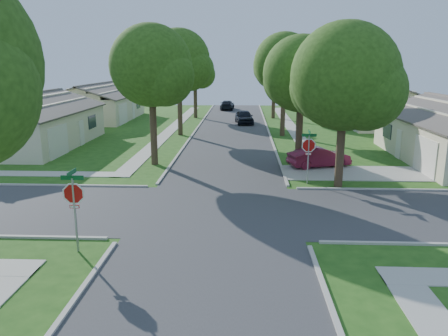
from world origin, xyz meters
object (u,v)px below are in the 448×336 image
at_px(tree_e_near, 302,77).
at_px(car_driveway, 319,157).
at_px(house_nw_far, 98,106).
at_px(tree_w_far, 195,71).
at_px(tree_e_mid, 285,66).
at_px(house_nw_near, 29,127).
at_px(stop_sign_ne, 309,148).
at_px(tree_w_mid, 179,63).
at_px(tree_ne_corner, 346,82).
at_px(house_ne_far, 381,110).
at_px(tree_e_far, 275,67).
at_px(car_curb_east, 244,117).
at_px(car_curb_west, 227,105).
at_px(stop_sign_sw, 74,197).
at_px(tree_w_near, 152,70).

height_order(tree_e_near, car_driveway, tree_e_near).
distance_m(tree_e_near, house_nw_far, 31.24).
bearing_deg(tree_w_far, car_driveway, -67.17).
bearing_deg(tree_e_mid, house_nw_near, -163.85).
xyz_separation_m(stop_sign_ne, car_driveway, (1.30, 4.00, -1.37)).
height_order(tree_w_mid, tree_ne_corner, tree_w_mid).
xyz_separation_m(tree_w_mid, tree_ne_corner, (11.00, -16.80, -0.90)).
bearing_deg(house_ne_far, tree_e_far, 155.97).
height_order(car_driveway, car_curb_east, car_curb_east).
height_order(tree_ne_corner, car_curb_east, tree_ne_corner).
bearing_deg(car_curb_west, car_driveway, 103.94).
height_order(stop_sign_sw, house_ne_far, house_ne_far).
xyz_separation_m(tree_w_mid, tree_w_far, (-0.01, 13.00, -0.98)).
bearing_deg(tree_ne_corner, tree_e_far, 93.09).
bearing_deg(stop_sign_sw, house_ne_far, 58.45).
bearing_deg(car_curb_east, car_driveway, -83.74).
distance_m(tree_e_near, car_curb_east, 20.87).
xyz_separation_m(stop_sign_ne, house_ne_far, (11.29, 24.30, -0.51)).
relative_size(stop_sign_ne, tree_w_near, 0.33).
height_order(tree_e_mid, tree_w_far, tree_e_mid).
distance_m(tree_ne_corner, house_ne_far, 26.91).
bearing_deg(tree_ne_corner, stop_sign_ne, 163.45).
bearing_deg(house_ne_far, car_curb_east, -179.95).
bearing_deg(tree_w_far, tree_ne_corner, -69.72).
bearing_deg(tree_w_far, tree_e_near, -69.39).
bearing_deg(tree_ne_corner, tree_w_mid, 123.22).
height_order(tree_w_mid, car_curb_west, tree_w_mid).
xyz_separation_m(tree_e_mid, car_curb_east, (-3.56, 7.98, -5.51)).
distance_m(house_nw_near, car_curb_west, 32.13).
bearing_deg(house_nw_far, tree_w_mid, -44.07).
bearing_deg(tree_w_mid, tree_e_mid, -0.00).
bearing_deg(tree_w_near, car_driveway, -1.65).
bearing_deg(tree_w_far, car_curb_west, 70.04).
distance_m(stop_sign_sw, tree_w_mid, 26.09).
relative_size(tree_w_mid, house_ne_far, 0.70).
xyz_separation_m(tree_e_near, tree_w_mid, (-9.39, 12.00, 0.85)).
bearing_deg(tree_w_far, tree_e_mid, -54.10).
bearing_deg(house_ne_far, house_nw_far, 174.64).
xyz_separation_m(tree_e_far, house_nw_near, (-20.75, -19.01, -4.46)).
height_order(tree_e_far, tree_w_far, tree_e_far).
bearing_deg(tree_w_mid, stop_sign_sw, -90.13).
relative_size(tree_w_mid, house_nw_far, 0.70).
bearing_deg(stop_sign_sw, house_nw_far, 107.10).
relative_size(tree_e_far, tree_w_near, 0.97).
height_order(house_ne_far, car_curb_east, house_ne_far).
height_order(stop_sign_ne, tree_w_mid, tree_w_mid).
bearing_deg(house_ne_far, house_nw_near, -156.36).
bearing_deg(tree_w_mid, tree_e_near, -51.95).
bearing_deg(house_nw_near, car_curb_east, 39.13).
bearing_deg(tree_e_far, stop_sign_sw, -103.73).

